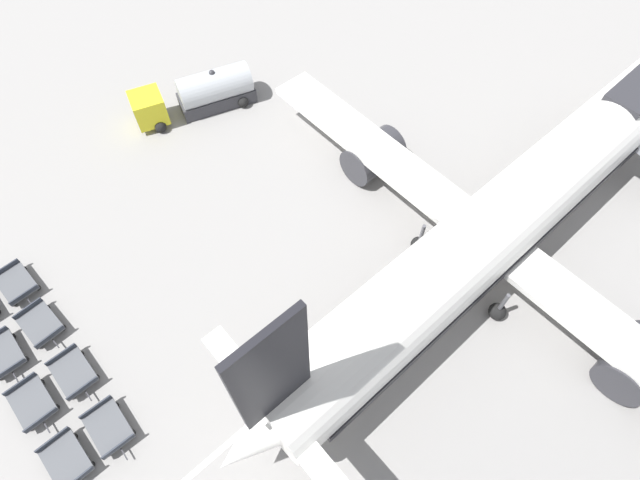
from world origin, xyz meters
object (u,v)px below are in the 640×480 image
Objects in this scene: baggage_dolly_row_near_col_b at (3,355)px; baggage_dolly_row_mid_a_col_c at (74,373)px; baggage_dolly_row_mid_a_col_d at (109,428)px; baggage_dolly_row_near_col_c at (32,403)px; airplane at (501,222)px; fuel_tanker_primary at (203,94)px; baggage_dolly_row_mid_a_col_a at (16,284)px; baggage_dolly_row_mid_a_col_b at (41,324)px; baggage_dolly_row_near_col_d at (66,461)px.

baggage_dolly_row_near_col_b and baggage_dolly_row_mid_a_col_c have the same top height.
baggage_dolly_row_near_col_c is at bearing -142.48° from baggage_dolly_row_mid_a_col_d.
baggage_dolly_row_mid_a_col_d is (-4.05, -23.65, -3.00)m from airplane.
airplane is 12.03× the size of baggage_dolly_row_near_col_b.
airplane is 25.46m from baggage_dolly_row_mid_a_col_c.
fuel_tanker_primary is 2.80× the size of baggage_dolly_row_mid_a_col_a.
baggage_dolly_row_mid_a_col_b is 1.02× the size of baggage_dolly_row_mid_a_col_d.
baggage_dolly_row_mid_a_col_b is at bearing 155.28° from baggage_dolly_row_near_col_c.
baggage_dolly_row_mid_a_col_a is 3.48m from baggage_dolly_row_mid_a_col_b.
baggage_dolly_row_mid_a_col_a and baggage_dolly_row_mid_a_col_d have the same top height.
baggage_dolly_row_near_col_c and baggage_dolly_row_mid_a_col_c have the same top height.
baggage_dolly_row_near_col_b is 1.00× the size of baggage_dolly_row_near_col_d.
airplane is 12.00× the size of baggage_dolly_row_mid_a_col_c.
baggage_dolly_row_mid_a_col_d is at bearing 6.11° from baggage_dolly_row_mid_a_col_b.
baggage_dolly_row_mid_a_col_c is at bearing 39.76° from baggage_dolly_row_near_col_b.
baggage_dolly_row_mid_a_col_c is at bearing 96.69° from baggage_dolly_row_near_col_c.
baggage_dolly_row_near_col_c is 1.00× the size of baggage_dolly_row_mid_a_col_c.
airplane is at bearing 81.65° from baggage_dolly_row_near_col_d.
baggage_dolly_row_mid_a_col_d is (3.55, 2.73, 0.00)m from baggage_dolly_row_near_col_c.
baggage_dolly_row_near_col_c is (14.85, -18.68, -0.84)m from fuel_tanker_primary.
fuel_tanker_primary is at bearing 135.55° from baggage_dolly_row_near_col_d.
fuel_tanker_primary is at bearing 120.48° from baggage_dolly_row_near_col_b.
baggage_dolly_row_near_col_d is 8.07m from baggage_dolly_row_mid_a_col_b.
baggage_dolly_row_near_col_c is 0.99× the size of baggage_dolly_row_mid_a_col_a.
baggage_dolly_row_near_col_b and baggage_dolly_row_mid_a_col_a have the same top height.
baggage_dolly_row_near_col_d and baggage_dolly_row_mid_a_col_b have the same top height.
baggage_dolly_row_mid_a_col_c is at bearing 5.52° from baggage_dolly_row_mid_a_col_a.
fuel_tanker_primary is 2.82× the size of baggage_dolly_row_near_col_c.
baggage_dolly_row_mid_a_col_b and baggage_dolly_row_mid_a_col_c have the same top height.
baggage_dolly_row_mid_a_col_d is at bearing 5.51° from baggage_dolly_row_mid_a_col_c.
baggage_dolly_row_near_col_d is 0.99× the size of baggage_dolly_row_mid_a_col_a.
baggage_dolly_row_mid_a_col_c is (-7.88, -24.02, -3.00)m from airplane.
fuel_tanker_primary is at bearing 128.48° from baggage_dolly_row_near_col_c.
baggage_dolly_row_near_col_c is at bearing -83.31° from baggage_dolly_row_mid_a_col_c.
baggage_dolly_row_mid_a_col_b is at bearing 4.19° from baggage_dolly_row_mid_a_col_a.
baggage_dolly_row_near_col_c is 3.81m from baggage_dolly_row_near_col_d.
fuel_tanker_primary is 21.90m from baggage_dolly_row_mid_a_col_c.
baggage_dolly_row_mid_a_col_d is at bearing -40.92° from fuel_tanker_primary.
baggage_dolly_row_mid_a_col_b is at bearing 102.83° from baggage_dolly_row_near_col_b.
airplane is 12.00× the size of baggage_dolly_row_near_col_c.
baggage_dolly_row_near_col_d is 1.01× the size of baggage_dolly_row_mid_a_col_d.
fuel_tanker_primary reaches higher than baggage_dolly_row_mid_a_col_a.
fuel_tanker_primary reaches higher than baggage_dolly_row_near_col_d.
baggage_dolly_row_near_col_b is 4.34m from baggage_dolly_row_mid_a_col_c.
baggage_dolly_row_near_col_d and baggage_dolly_row_mid_a_col_a have the same top height.
baggage_dolly_row_mid_a_col_a is at bearing -174.48° from baggage_dolly_row_mid_a_col_c.
fuel_tanker_primary is 23.88m from baggage_dolly_row_near_col_c.
fuel_tanker_primary is 18.53m from baggage_dolly_row_mid_a_col_a.
baggage_dolly_row_mid_a_col_a and baggage_dolly_row_mid_a_col_b have the same top height.
baggage_dolly_row_near_col_b is 1.00× the size of baggage_dolly_row_mid_a_col_d.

